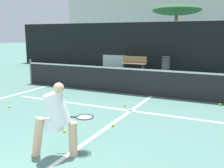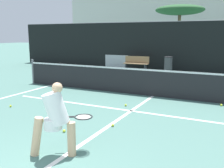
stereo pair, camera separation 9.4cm
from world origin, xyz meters
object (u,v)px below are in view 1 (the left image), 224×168
(courtside_bench, at_px, (134,63))
(trash_bin, at_px, (166,65))
(player_practicing, at_px, (57,118))
(parked_car, at_px, (127,56))

(courtside_bench, bearing_deg, trash_bin, 0.20)
(player_practicing, xyz_separation_m, parked_car, (-4.42, 13.96, -0.13))
(player_practicing, bearing_deg, trash_bin, 68.51)
(courtside_bench, relative_size, trash_bin, 1.65)
(player_practicing, distance_m, trash_bin, 11.00)
(player_practicing, height_order, parked_car, parked_car)
(trash_bin, distance_m, parked_car, 4.67)
(trash_bin, bearing_deg, parked_car, 140.22)
(player_practicing, xyz_separation_m, courtside_bench, (-2.74, 10.96, -0.25))
(trash_bin, xyz_separation_m, parked_car, (-3.59, 2.99, 0.12))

